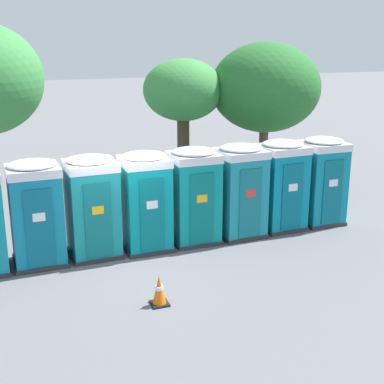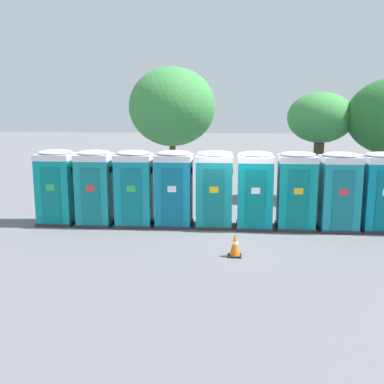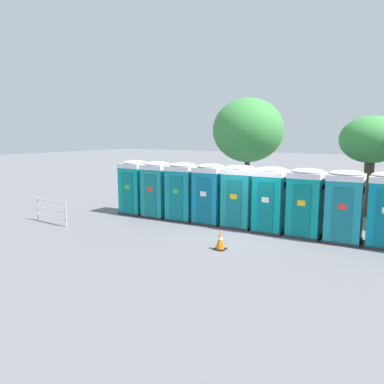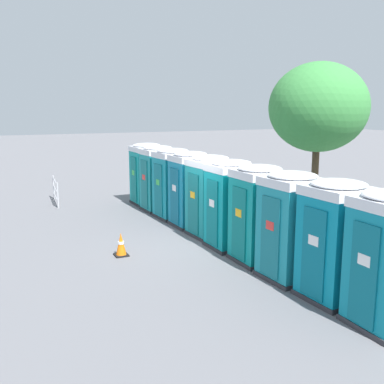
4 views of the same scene
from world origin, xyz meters
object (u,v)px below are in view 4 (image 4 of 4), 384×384
object	(u,v)px
portapotty_6	(258,213)
street_tree_2	(318,108)
event_barrier	(56,190)
portapotty_1	(158,178)
portapotty_2	(173,183)
portapotty_8	(335,240)
portapotty_0	(147,173)
portapotty_3	(190,189)
portapotty_4	(210,195)
portapotty_7	(290,225)
portapotty_5	(230,204)
traffic_cone	(121,245)

from	to	relation	value
portapotty_6	street_tree_2	xyz separation A→B (m)	(-5.00, 6.10, 2.69)
event_barrier	portapotty_1	bearing A→B (deg)	48.35
portapotty_6	street_tree_2	size ratio (longest dim) A/B	0.44
portapotty_1	portapotty_2	bearing A→B (deg)	2.54
portapotty_1	portapotty_6	xyz separation A→B (m)	(6.68, 0.20, -0.00)
portapotty_8	street_tree_2	world-z (taller)	street_tree_2
portapotty_0	portapotty_6	world-z (taller)	same
portapotty_1	portapotty_3	distance (m)	2.67
portapotty_1	street_tree_2	size ratio (longest dim) A/B	0.44
portapotty_4	portapotty_7	xyz separation A→B (m)	(4.01, 0.02, -0.00)
portapotty_5	portapotty_8	xyz separation A→B (m)	(4.01, 0.17, -0.00)
portapotty_3	portapotty_6	size ratio (longest dim) A/B	1.00
portapotty_4	portapotty_8	bearing A→B (deg)	1.42
portapotty_5	traffic_cone	world-z (taller)	portapotty_5
portapotty_0	event_barrier	distance (m)	3.92
portapotty_8	traffic_cone	bearing A→B (deg)	-145.02
portapotty_2	event_barrier	size ratio (longest dim) A/B	1.24
traffic_cone	portapotty_7	bearing A→B (deg)	43.59
portapotty_3	portapotty_5	xyz separation A→B (m)	(2.67, 0.00, 0.00)
portapotty_0	portapotty_5	bearing A→B (deg)	1.01
portapotty_2	portapotty_6	bearing A→B (deg)	1.47
portapotty_2	portapotty_7	xyz separation A→B (m)	(6.68, 0.13, -0.00)
portapotty_2	portapotty_5	xyz separation A→B (m)	(4.01, 0.08, 0.00)
portapotty_1	portapotty_5	bearing A→B (deg)	1.45
portapotty_3	portapotty_1	bearing A→B (deg)	-177.13
portapotty_4	portapotty_6	world-z (taller)	same
portapotty_1	portapotty_3	xyz separation A→B (m)	(2.67, 0.13, -0.00)
portapotty_2	portapotty_8	size ratio (longest dim) A/B	1.00
portapotty_3	portapotty_7	distance (m)	5.35
portapotty_0	street_tree_2	size ratio (longest dim) A/B	0.44
portapotty_2	traffic_cone	distance (m)	4.63
portapotty_3	portapotty_5	bearing A→B (deg)	0.03
portapotty_8	portapotty_1	bearing A→B (deg)	-178.14
portapotty_8	event_barrier	xyz separation A→B (m)	(-12.41, -3.73, -0.72)
portapotty_7	event_barrier	distance (m)	11.67
portapotty_6	portapotty_3	bearing A→B (deg)	-179.11
portapotty_7	portapotty_6	bearing A→B (deg)	179.84
portapotty_1	portapotty_4	distance (m)	4.01
portapotty_7	traffic_cone	distance (m)	4.61
street_tree_2	event_barrier	bearing A→B (deg)	-115.96
portapotty_7	event_barrier	xyz separation A→B (m)	(-11.07, -3.62, -0.72)
portapotty_4	portapotty_7	size ratio (longest dim) A/B	1.00
portapotty_1	portapotty_4	xyz separation A→B (m)	(4.01, 0.17, -0.00)
portapotty_1	portapotty_7	size ratio (longest dim) A/B	1.00
portapotty_1	street_tree_2	world-z (taller)	street_tree_2
portapotty_0	event_barrier	size ratio (longest dim) A/B	1.24
portapotty_3	portapotty_6	bearing A→B (deg)	0.89
portapotty_8	street_tree_2	distance (m)	10.10
portapotty_6	street_tree_2	bearing A→B (deg)	129.36
portapotty_3	portapotty_6	xyz separation A→B (m)	(4.01, 0.06, -0.00)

